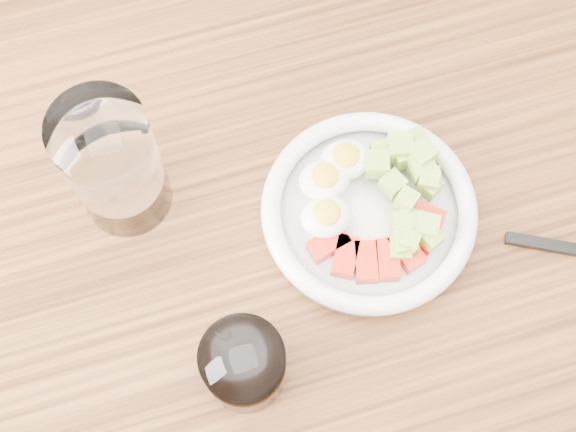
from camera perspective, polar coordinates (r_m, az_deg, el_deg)
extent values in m
plane|color=brown|center=(1.53, 0.48, -10.77)|extent=(4.00, 4.00, 0.00)
cube|color=brown|center=(0.80, 0.90, -1.70)|extent=(1.50, 0.90, 0.04)
cylinder|color=white|center=(0.78, 5.69, 0.04)|extent=(0.20, 0.20, 0.01)
torus|color=white|center=(0.77, 5.80, 0.44)|extent=(0.21, 0.21, 0.02)
cube|color=red|center=(0.76, 2.89, -2.01)|extent=(0.04, 0.03, 0.02)
cube|color=red|center=(0.75, 4.10, -2.90)|extent=(0.04, 0.04, 0.02)
cube|color=red|center=(0.75, 5.58, -3.30)|extent=(0.03, 0.04, 0.02)
cube|color=red|center=(0.76, 7.07, -3.14)|extent=(0.03, 0.04, 0.02)
cube|color=red|center=(0.76, 8.37, -2.46)|extent=(0.03, 0.04, 0.02)
cube|color=red|center=(0.77, 9.26, -1.37)|extent=(0.04, 0.04, 0.02)
cube|color=red|center=(0.77, 9.64, -0.04)|extent=(0.04, 0.04, 0.02)
ellipsoid|color=white|center=(0.77, 2.60, 2.57)|extent=(0.05, 0.04, 0.03)
ellipsoid|color=yellow|center=(0.76, 2.63, 2.89)|extent=(0.03, 0.03, 0.01)
ellipsoid|color=white|center=(0.78, 4.08, 4.01)|extent=(0.05, 0.04, 0.03)
ellipsoid|color=yellow|center=(0.77, 4.14, 4.34)|extent=(0.03, 0.03, 0.01)
ellipsoid|color=white|center=(0.75, 2.75, -0.05)|extent=(0.05, 0.04, 0.03)
ellipsoid|color=yellow|center=(0.74, 2.78, 0.24)|extent=(0.03, 0.03, 0.01)
cube|color=#A7C64C|center=(0.79, 9.06, 5.41)|extent=(0.02, 0.02, 0.02)
cube|color=#A7C64C|center=(0.75, 8.62, -1.77)|extent=(0.02, 0.02, 0.02)
cube|color=#A7C64C|center=(0.77, 7.46, 2.24)|extent=(0.03, 0.03, 0.02)
cube|color=#A7C64C|center=(0.77, 9.47, 4.34)|extent=(0.03, 0.03, 0.02)
cube|color=#A7C64C|center=(0.76, 7.97, -2.43)|extent=(0.03, 0.03, 0.02)
cube|color=#A7C64C|center=(0.78, 10.10, 2.74)|extent=(0.02, 0.02, 0.02)
cube|color=#A7C64C|center=(0.75, 9.84, -0.76)|extent=(0.03, 0.03, 0.02)
cube|color=#A7C64C|center=(0.78, 10.07, 2.04)|extent=(0.02, 0.02, 0.02)
cube|color=#A7C64C|center=(0.78, 8.24, 4.37)|extent=(0.02, 0.02, 0.02)
cube|color=#A7C64C|center=(0.77, 6.34, 3.67)|extent=(0.03, 0.03, 0.02)
cube|color=#A7C64C|center=(0.78, 7.95, 4.84)|extent=(0.03, 0.03, 0.02)
cube|color=#A7C64C|center=(0.76, 8.86, -0.49)|extent=(0.03, 0.03, 0.02)
cube|color=#A7C64C|center=(0.78, 6.60, 4.53)|extent=(0.02, 0.02, 0.02)
cube|color=#A7C64C|center=(0.75, 10.17, -1.54)|extent=(0.02, 0.02, 0.02)
cube|color=#A7C64C|center=(0.80, 7.88, 5.03)|extent=(0.02, 0.02, 0.02)
cube|color=#A7C64C|center=(0.75, 8.28, -1.93)|extent=(0.02, 0.02, 0.02)
cube|color=#A7C64C|center=(0.76, 8.30, -1.98)|extent=(0.03, 0.03, 0.02)
cube|color=#A7C64C|center=(0.76, 8.43, 1.13)|extent=(0.03, 0.03, 0.02)
cube|color=#A7C64C|center=(0.76, 8.23, -0.47)|extent=(0.02, 0.02, 0.02)
cube|color=#A7C64C|center=(0.79, 9.33, 3.91)|extent=(0.03, 0.03, 0.02)
cube|color=#A7C64C|center=(0.77, 9.51, 3.38)|extent=(0.02, 0.02, 0.02)
cube|color=#A7C64C|center=(0.77, 9.96, 2.50)|extent=(0.02, 0.02, 0.02)
cube|color=black|center=(0.81, 18.00, -1.98)|extent=(0.08, 0.05, 0.01)
cylinder|color=white|center=(0.74, -12.29, 3.56)|extent=(0.09, 0.09, 0.15)
cylinder|color=white|center=(0.71, -3.15, -10.54)|extent=(0.07, 0.07, 0.08)
cylinder|color=black|center=(0.71, -3.14, -10.57)|extent=(0.06, 0.06, 0.07)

